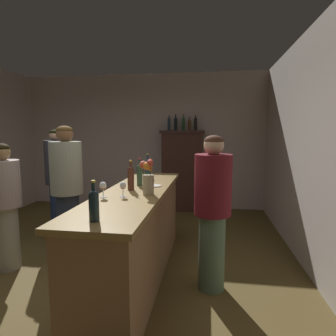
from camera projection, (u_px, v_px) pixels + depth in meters
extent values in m
plane|color=brown|center=(77.00, 278.00, 3.20)|extent=(8.41, 8.41, 0.00)
cube|color=#BBAAA2|center=(143.00, 141.00, 6.25)|extent=(5.38, 0.12, 2.90)
cube|color=#896444|center=(137.00, 237.00, 3.14)|extent=(0.58, 2.53, 0.97)
cube|color=olive|center=(136.00, 192.00, 3.08)|extent=(0.66, 2.63, 0.05)
cube|color=#3A2119|center=(182.00, 171.00, 5.91)|extent=(0.83, 0.34, 1.69)
cube|color=#351E1B|center=(182.00, 132.00, 5.80)|extent=(0.91, 0.40, 0.06)
cylinder|color=#2D4C34|center=(140.00, 176.00, 3.32)|extent=(0.07, 0.07, 0.22)
sphere|color=#2D4C34|center=(139.00, 167.00, 3.30)|extent=(0.07, 0.07, 0.07)
cylinder|color=#2D4C34|center=(139.00, 163.00, 3.30)|extent=(0.02, 0.02, 0.09)
cylinder|color=#B1222A|center=(139.00, 159.00, 3.29)|extent=(0.03, 0.03, 0.02)
cylinder|color=#182931|center=(94.00, 208.00, 1.99)|extent=(0.07, 0.07, 0.19)
sphere|color=#182931|center=(94.00, 195.00, 1.97)|extent=(0.07, 0.07, 0.07)
cylinder|color=#182931|center=(93.00, 189.00, 1.97)|extent=(0.03, 0.03, 0.09)
cylinder|color=gold|center=(93.00, 181.00, 1.96)|extent=(0.03, 0.03, 0.02)
cylinder|color=#4D281C|center=(131.00, 180.00, 3.06)|extent=(0.07, 0.07, 0.23)
sphere|color=#4D281C|center=(131.00, 170.00, 3.05)|extent=(0.07, 0.07, 0.07)
cylinder|color=#4D281C|center=(131.00, 166.00, 3.04)|extent=(0.03, 0.03, 0.09)
cylinder|color=gold|center=(131.00, 161.00, 3.03)|extent=(0.03, 0.03, 0.02)
cylinder|color=#1B2A39|center=(148.00, 169.00, 3.99)|extent=(0.08, 0.08, 0.22)
sphere|color=#1B2A39|center=(148.00, 161.00, 3.97)|extent=(0.08, 0.08, 0.08)
cylinder|color=#1B2A39|center=(148.00, 158.00, 3.97)|extent=(0.02, 0.02, 0.09)
cylinder|color=gold|center=(148.00, 154.00, 3.96)|extent=(0.03, 0.03, 0.02)
cylinder|color=white|center=(103.00, 197.00, 2.72)|extent=(0.07, 0.07, 0.00)
cylinder|color=white|center=(103.00, 193.00, 2.72)|extent=(0.01, 0.01, 0.07)
ellipsoid|color=white|center=(103.00, 186.00, 2.71)|extent=(0.07, 0.07, 0.08)
ellipsoid|color=maroon|center=(103.00, 188.00, 2.71)|extent=(0.06, 0.06, 0.03)
cylinder|color=white|center=(123.00, 197.00, 2.76)|extent=(0.07, 0.07, 0.00)
cylinder|color=white|center=(123.00, 193.00, 2.75)|extent=(0.01, 0.01, 0.07)
ellipsoid|color=white|center=(123.00, 185.00, 2.74)|extent=(0.06, 0.06, 0.07)
ellipsoid|color=maroon|center=(123.00, 187.00, 2.74)|extent=(0.05, 0.05, 0.03)
cylinder|color=tan|center=(148.00, 185.00, 2.84)|extent=(0.11, 0.11, 0.20)
cylinder|color=#38602D|center=(150.00, 176.00, 2.83)|extent=(0.01, 0.01, 0.14)
sphere|color=orange|center=(150.00, 169.00, 2.82)|extent=(0.05, 0.05, 0.05)
cylinder|color=#38602D|center=(150.00, 172.00, 2.84)|extent=(0.01, 0.01, 0.22)
sphere|color=red|center=(150.00, 161.00, 2.83)|extent=(0.05, 0.05, 0.05)
cylinder|color=#38602D|center=(147.00, 174.00, 2.86)|extent=(0.01, 0.01, 0.18)
sphere|color=orange|center=(147.00, 165.00, 2.85)|extent=(0.04, 0.04, 0.04)
cylinder|color=#38602D|center=(143.00, 174.00, 2.84)|extent=(0.01, 0.01, 0.18)
sphere|color=#C34635|center=(143.00, 165.00, 2.83)|extent=(0.08, 0.08, 0.08)
cylinder|color=#38602D|center=(147.00, 175.00, 2.81)|extent=(0.01, 0.01, 0.18)
sphere|color=orange|center=(147.00, 166.00, 2.80)|extent=(0.08, 0.08, 0.08)
cylinder|color=#38602D|center=(150.00, 173.00, 2.80)|extent=(0.01, 0.01, 0.20)
sphere|color=#C63E2F|center=(150.00, 163.00, 2.79)|extent=(0.07, 0.07, 0.07)
cylinder|color=white|center=(154.00, 186.00, 3.29)|extent=(0.16, 0.16, 0.01)
cylinder|color=#1F2E3E|center=(169.00, 125.00, 5.83)|extent=(0.06, 0.06, 0.23)
sphere|color=#1F2E3E|center=(169.00, 119.00, 5.81)|extent=(0.06, 0.06, 0.06)
cylinder|color=#1F2E3E|center=(169.00, 117.00, 5.81)|extent=(0.03, 0.03, 0.08)
cylinder|color=gold|center=(169.00, 115.00, 5.80)|extent=(0.03, 0.03, 0.02)
cylinder|color=black|center=(176.00, 125.00, 5.81)|extent=(0.07, 0.07, 0.23)
sphere|color=black|center=(176.00, 119.00, 5.79)|extent=(0.07, 0.07, 0.07)
cylinder|color=black|center=(176.00, 117.00, 5.79)|extent=(0.02, 0.02, 0.09)
cylinder|color=black|center=(176.00, 115.00, 5.78)|extent=(0.03, 0.03, 0.02)
cylinder|color=#1A3C20|center=(183.00, 125.00, 5.78)|extent=(0.06, 0.06, 0.23)
sphere|color=#1A3C20|center=(183.00, 119.00, 5.77)|extent=(0.06, 0.06, 0.06)
cylinder|color=#1A3C20|center=(183.00, 117.00, 5.76)|extent=(0.02, 0.02, 0.08)
cylinder|color=red|center=(184.00, 115.00, 5.76)|extent=(0.02, 0.02, 0.02)
cylinder|color=#4E2E17|center=(190.00, 126.00, 5.77)|extent=(0.07, 0.07, 0.18)
sphere|color=#4E2E17|center=(190.00, 122.00, 5.76)|extent=(0.07, 0.07, 0.07)
cylinder|color=#4E2E17|center=(190.00, 120.00, 5.75)|extent=(0.02, 0.02, 0.08)
cylinder|color=black|center=(190.00, 117.00, 5.74)|extent=(0.03, 0.03, 0.02)
cylinder|color=black|center=(196.00, 125.00, 5.75)|extent=(0.07, 0.07, 0.23)
sphere|color=black|center=(196.00, 119.00, 5.73)|extent=(0.07, 0.07, 0.07)
cylinder|color=black|center=(196.00, 118.00, 5.73)|extent=(0.03, 0.03, 0.07)
cylinder|color=#B22023|center=(196.00, 115.00, 5.72)|extent=(0.03, 0.03, 0.02)
cylinder|color=#1A2748|center=(59.00, 212.00, 4.31)|extent=(0.24, 0.24, 0.87)
cylinder|color=#292A36|center=(56.00, 162.00, 4.21)|extent=(0.33, 0.33, 0.66)
sphere|color=tan|center=(55.00, 135.00, 4.16)|extent=(0.17, 0.17, 0.17)
ellipsoid|color=black|center=(55.00, 133.00, 4.16)|extent=(0.16, 0.16, 0.09)
cylinder|color=#242F46|center=(69.00, 226.00, 3.65)|extent=(0.29, 0.29, 0.87)
cylinder|color=#979D8A|center=(66.00, 168.00, 3.55)|extent=(0.40, 0.40, 0.67)
sphere|color=brown|center=(65.00, 134.00, 3.50)|extent=(0.21, 0.21, 0.21)
ellipsoid|color=#4E3416|center=(64.00, 130.00, 3.49)|extent=(0.20, 0.20, 0.11)
cylinder|color=#9F9D8D|center=(7.00, 238.00, 3.38)|extent=(0.27, 0.27, 0.77)
cylinder|color=#A08F89|center=(3.00, 184.00, 3.29)|extent=(0.38, 0.38, 0.55)
sphere|color=olive|center=(1.00, 152.00, 3.25)|extent=(0.21, 0.21, 0.21)
ellipsoid|color=black|center=(0.00, 148.00, 3.24)|extent=(0.20, 0.20, 0.12)
cylinder|color=#506B52|center=(212.00, 252.00, 2.94)|extent=(0.27, 0.27, 0.81)
cylinder|color=maroon|center=(213.00, 185.00, 2.85)|extent=(0.38, 0.38, 0.62)
sphere|color=#DEB68F|center=(214.00, 145.00, 2.80)|extent=(0.20, 0.20, 0.20)
ellipsoid|color=#563222|center=(214.00, 141.00, 2.79)|extent=(0.19, 0.19, 0.11)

